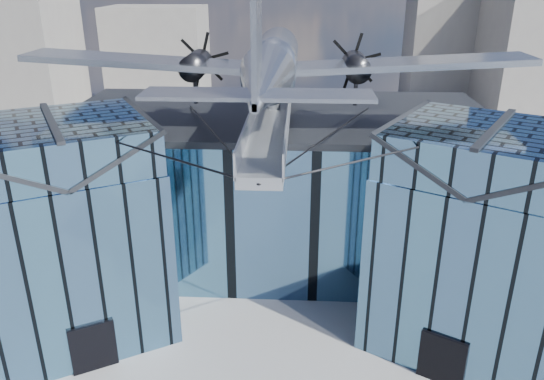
{
  "coord_description": "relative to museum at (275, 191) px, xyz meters",
  "views": [
    {
      "loc": [
        1.48,
        -25.22,
        18.35
      ],
      "look_at": [
        0.0,
        2.0,
        7.2
      ],
      "focal_mm": 35.0,
      "sensor_mm": 36.0,
      "label": 1
    }
  ],
  "objects": [
    {
      "name": "ground_plane",
      "position": [
        -0.0,
        -5.82,
        -5.54
      ],
      "size": [
        120.0,
        120.0,
        0.0
      ],
      "primitive_type": "plane",
      "color": "gray"
    },
    {
      "name": "museum",
      "position": [
        0.0,
        0.0,
        0.0
      ],
      "size": [
        32.88,
        24.5,
        17.6
      ],
      "color": "teal",
      "rests_on": "ground"
    },
    {
      "name": "bg_towers",
      "position": [
        1.45,
        44.67,
        4.47
      ],
      "size": [
        77.0,
        24.5,
        26.0
      ],
      "color": "slate",
      "rests_on": "ground"
    }
  ]
}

